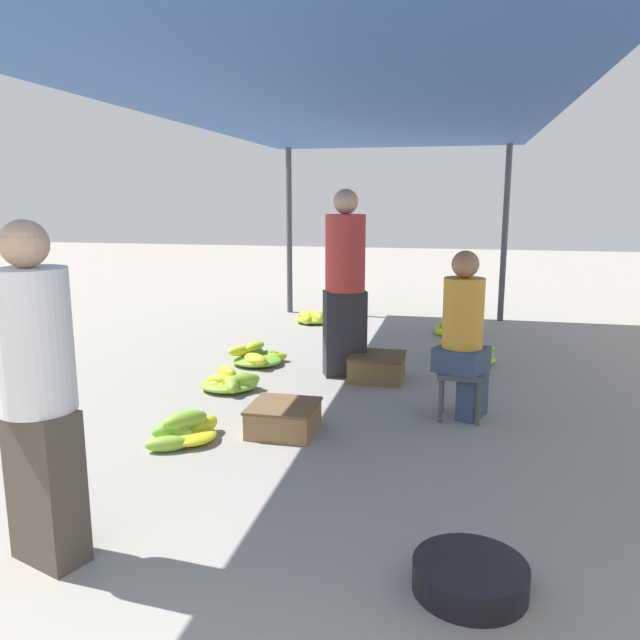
% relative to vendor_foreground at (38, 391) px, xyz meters
% --- Properties ---
extents(canopy_post_back_left, '(0.08, 0.08, 2.34)m').
position_rel_vendor_foreground_xyz_m(canopy_post_back_left, '(-0.63, 6.43, 0.36)').
color(canopy_post_back_left, '#4C4C51').
rests_on(canopy_post_back_left, ground).
extents(canopy_post_back_right, '(0.08, 0.08, 2.34)m').
position_rel_vendor_foreground_xyz_m(canopy_post_back_right, '(2.36, 6.43, 0.36)').
color(canopy_post_back_right, '#4C4C51').
rests_on(canopy_post_back_right, ground).
extents(canopy_tarp, '(3.39, 7.50, 0.04)m').
position_rel_vendor_foreground_xyz_m(canopy_tarp, '(0.87, 2.88, 1.55)').
color(canopy_tarp, '#33569E').
rests_on(canopy_tarp, canopy_post_front_left).
extents(vendor_foreground, '(0.42, 0.42, 1.56)m').
position_rel_vendor_foreground_xyz_m(vendor_foreground, '(0.00, 0.00, 0.00)').
color(vendor_foreground, '#4C4238').
rests_on(vendor_foreground, ground).
extents(stool, '(0.34, 0.34, 0.37)m').
position_rel_vendor_foreground_xyz_m(stool, '(1.83, 2.35, -0.51)').
color(stool, '#4C4C4C').
rests_on(stool, ground).
extents(vendor_seated, '(0.44, 0.44, 1.27)m').
position_rel_vendor_foreground_xyz_m(vendor_seated, '(1.85, 2.36, -0.15)').
color(vendor_seated, '#384766').
rests_on(vendor_seated, ground).
extents(basin_black, '(0.49, 0.49, 0.13)m').
position_rel_vendor_foreground_xyz_m(basin_black, '(1.89, 0.18, -0.74)').
color(basin_black, black).
rests_on(basin_black, ground).
extents(banana_pile_left_0, '(0.55, 0.47, 0.22)m').
position_rel_vendor_foreground_xyz_m(banana_pile_left_0, '(-0.11, 2.61, -0.73)').
color(banana_pile_left_0, '#8CBC33').
rests_on(banana_pile_left_0, ground).
extents(banana_pile_left_1, '(0.46, 0.57, 0.22)m').
position_rel_vendor_foreground_xyz_m(banana_pile_left_1, '(-0.02, 1.44, -0.73)').
color(banana_pile_left_1, '#88BB34').
rests_on(banana_pile_left_1, ground).
extents(banana_pile_left_2, '(0.57, 0.57, 0.22)m').
position_rel_vendor_foreground_xyz_m(banana_pile_left_2, '(-0.16, 3.50, -0.73)').
color(banana_pile_left_2, '#CCD628').
rests_on(banana_pile_left_2, ground).
extents(banana_pile_left_3, '(0.55, 0.53, 0.17)m').
position_rel_vendor_foreground_xyz_m(banana_pile_left_3, '(-0.08, 5.69, -0.74)').
color(banana_pile_left_3, '#BBCF2B').
rests_on(banana_pile_left_3, ground).
extents(banana_pile_right_0, '(0.52, 0.49, 0.22)m').
position_rel_vendor_foreground_xyz_m(banana_pile_right_0, '(1.94, 3.98, -0.72)').
color(banana_pile_right_0, '#9FC430').
rests_on(banana_pile_right_0, ground).
extents(banana_pile_right_1, '(0.59, 0.57, 0.27)m').
position_rel_vendor_foreground_xyz_m(banana_pile_right_1, '(1.78, 5.44, -0.71)').
color(banana_pile_right_1, '#A1C52F').
rests_on(banana_pile_right_1, ground).
extents(crate_near, '(0.47, 0.47, 0.21)m').
position_rel_vendor_foreground_xyz_m(crate_near, '(0.61, 1.77, -0.70)').
color(crate_near, olive).
rests_on(crate_near, ground).
extents(crate_mid, '(0.50, 0.50, 0.23)m').
position_rel_vendor_foreground_xyz_m(crate_mid, '(1.08, 3.24, -0.69)').
color(crate_mid, brown).
rests_on(crate_mid, ground).
extents(shopper_walking_mid, '(0.48, 0.48, 1.73)m').
position_rel_vendor_foreground_xyz_m(shopper_walking_mid, '(0.76, 3.32, 0.09)').
color(shopper_walking_mid, '#2D2D33').
rests_on(shopper_walking_mid, ground).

